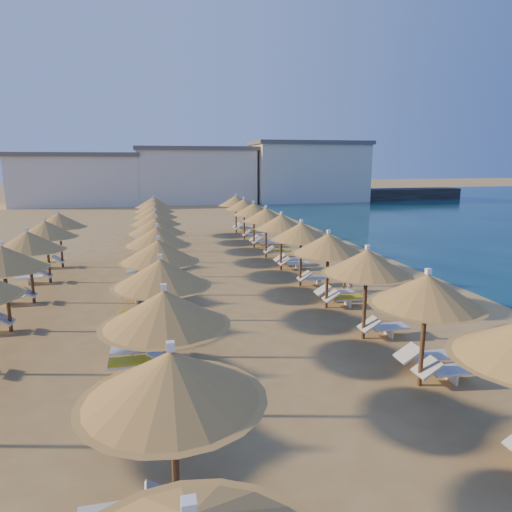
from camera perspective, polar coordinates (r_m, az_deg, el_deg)
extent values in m
plane|color=tan|center=(17.11, -1.08, -7.16)|extent=(220.00, 220.00, 0.00)
cube|color=black|center=(66.94, 13.21, 7.44)|extent=(30.20, 5.98, 1.50)
cube|color=beige|center=(62.52, -21.36, 8.72)|extent=(15.00, 8.00, 6.00)
cube|color=#59514C|center=(62.47, -21.59, 11.69)|extent=(15.60, 8.48, 0.50)
cube|color=beige|center=(62.24, -7.51, 9.78)|extent=(15.00, 8.00, 6.80)
cube|color=#59514C|center=(62.22, -7.61, 13.14)|extent=(15.60, 8.48, 0.50)
cube|color=beige|center=(64.35, 6.54, 10.23)|extent=(15.00, 8.00, 7.60)
cube|color=#59514C|center=(64.37, 6.63, 13.84)|extent=(15.60, 8.48, 0.50)
cylinder|color=brown|center=(12.22, 20.11, -9.94)|extent=(0.12, 0.12, 2.39)
cone|color=#A2782F|center=(11.80, 20.57, -3.94)|extent=(2.61, 2.61, 0.77)
cone|color=#A2782F|center=(11.89, 20.46, -5.44)|extent=(2.81, 2.81, 0.12)
cube|color=white|center=(11.69, 20.73, -1.81)|extent=(0.12, 0.12, 0.14)
cylinder|color=brown|center=(14.81, 13.44, -5.70)|extent=(0.12, 0.12, 2.39)
cone|color=#A2782F|center=(14.47, 13.69, -0.68)|extent=(2.61, 2.61, 0.77)
cone|color=#A2782F|center=(14.54, 13.63, -1.92)|extent=(2.81, 2.81, 0.12)
cube|color=white|center=(14.38, 13.78, 1.08)|extent=(0.12, 0.12, 0.14)
cylinder|color=brown|center=(17.60, 8.88, -2.71)|extent=(0.12, 0.12, 2.39)
cone|color=#A2782F|center=(17.31, 9.02, 1.55)|extent=(2.61, 2.61, 0.77)
cone|color=#A2782F|center=(17.37, 8.98, 0.50)|extent=(2.81, 2.81, 0.12)
cube|color=white|center=(17.24, 9.07, 3.02)|extent=(0.12, 0.12, 0.14)
cylinder|color=brown|center=(20.50, 5.60, -0.54)|extent=(0.12, 0.12, 2.39)
cone|color=#A2782F|center=(20.26, 5.68, 3.13)|extent=(2.61, 2.61, 0.77)
cone|color=#A2782F|center=(20.31, 5.66, 2.23)|extent=(2.81, 2.81, 0.12)
cube|color=white|center=(20.19, 5.70, 4.40)|extent=(0.12, 0.12, 0.14)
cylinder|color=brown|center=(23.47, 3.15, 1.09)|extent=(0.12, 0.12, 2.39)
cone|color=#A2782F|center=(23.26, 3.18, 4.30)|extent=(2.61, 2.61, 0.77)
cone|color=#A2782F|center=(23.31, 3.17, 3.52)|extent=(2.81, 2.81, 0.12)
cube|color=white|center=(23.21, 3.20, 5.41)|extent=(0.12, 0.12, 0.14)
cylinder|color=brown|center=(26.50, 1.25, 2.35)|extent=(0.12, 0.12, 2.39)
cone|color=#A2782F|center=(26.31, 1.26, 5.20)|extent=(2.61, 2.61, 0.77)
cone|color=#A2782F|center=(26.35, 1.26, 4.50)|extent=(2.81, 2.81, 0.12)
cube|color=white|center=(26.26, 1.26, 6.18)|extent=(0.12, 0.12, 0.14)
cylinder|color=brown|center=(29.55, -0.27, 3.35)|extent=(0.12, 0.12, 2.39)
cone|color=#A2782F|center=(29.38, -0.27, 5.91)|extent=(2.61, 2.61, 0.77)
cone|color=#A2782F|center=(29.42, -0.27, 5.28)|extent=(2.81, 2.81, 0.12)
cube|color=white|center=(29.34, -0.27, 6.79)|extent=(0.12, 0.12, 0.14)
cylinder|color=brown|center=(32.63, -1.50, 4.16)|extent=(0.12, 0.12, 2.39)
cone|color=#A2782F|center=(32.48, -1.51, 6.48)|extent=(2.61, 2.61, 0.77)
cone|color=#A2782F|center=(32.51, -1.50, 5.91)|extent=(2.81, 2.81, 0.12)
cube|color=white|center=(32.44, -1.51, 7.27)|extent=(0.12, 0.12, 0.14)
cylinder|color=brown|center=(35.73, -2.51, 4.82)|extent=(0.12, 0.12, 2.39)
cone|color=#A2782F|center=(35.59, -2.53, 6.94)|extent=(2.61, 2.61, 0.77)
cone|color=#A2782F|center=(35.62, -2.53, 6.43)|extent=(2.81, 2.81, 0.12)
cube|color=white|center=(35.55, -2.54, 7.67)|extent=(0.12, 0.12, 0.14)
cube|color=white|center=(4.03, -8.39, -28.69)|extent=(0.12, 0.12, 0.14)
cylinder|color=brown|center=(7.64, -10.10, -23.43)|extent=(0.12, 0.12, 2.39)
cone|color=#A2782F|center=(6.96, -10.50, -14.47)|extent=(2.61, 2.61, 0.77)
cone|color=#A2782F|center=(7.11, -10.40, -16.80)|extent=(2.81, 2.81, 0.12)
cube|color=white|center=(6.77, -10.65, -11.03)|extent=(0.12, 0.12, 0.14)
cylinder|color=brown|center=(10.40, -11.06, -13.33)|extent=(0.12, 0.12, 2.39)
cone|color=#A2782F|center=(9.91, -11.36, -6.37)|extent=(2.61, 2.61, 0.77)
cone|color=#A2782F|center=(10.02, -11.28, -8.12)|extent=(2.81, 2.81, 0.12)
cube|color=white|center=(9.78, -11.47, -3.85)|extent=(0.12, 0.12, 0.14)
cylinder|color=brown|center=(13.35, -11.56, -7.57)|extent=(0.12, 0.12, 2.39)
cone|color=#A2782F|center=(12.97, -11.81, -2.03)|extent=(2.61, 2.61, 0.77)
cone|color=#A2782F|center=(13.05, -11.75, -3.41)|extent=(2.81, 2.81, 0.12)
cube|color=white|center=(12.88, -11.89, -0.08)|extent=(0.12, 0.12, 0.14)
cylinder|color=brown|center=(16.39, -11.88, -3.91)|extent=(0.12, 0.12, 2.39)
cone|color=#A2782F|center=(16.08, -12.08, 0.64)|extent=(2.61, 2.61, 0.77)
cone|color=#A2782F|center=(16.15, -12.03, -0.48)|extent=(2.81, 2.81, 0.12)
cube|color=white|center=(16.00, -12.15, 2.23)|extent=(0.12, 0.12, 0.14)
cylinder|color=brown|center=(19.47, -12.09, -1.41)|extent=(0.12, 0.12, 2.39)
cone|color=#A2782F|center=(19.22, -12.26, 2.44)|extent=(2.61, 2.61, 0.77)
cone|color=#A2782F|center=(19.27, -12.22, 1.49)|extent=(2.81, 2.81, 0.12)
cube|color=white|center=(19.15, -12.32, 3.78)|extent=(0.12, 0.12, 0.14)
cylinder|color=brown|center=(22.58, -12.25, 0.41)|extent=(0.12, 0.12, 2.39)
cone|color=#A2782F|center=(22.36, -12.40, 3.74)|extent=(2.61, 2.61, 0.77)
cone|color=#A2782F|center=(22.41, -12.36, 2.92)|extent=(2.81, 2.81, 0.12)
cube|color=white|center=(22.30, -12.45, 4.89)|extent=(0.12, 0.12, 0.14)
cylinder|color=brown|center=(25.71, -12.36, 1.78)|extent=(0.12, 0.12, 2.39)
cone|color=#A2782F|center=(25.52, -12.50, 4.71)|extent=(2.61, 2.61, 0.77)
cone|color=#A2782F|center=(25.56, -12.46, 4.00)|extent=(2.81, 2.81, 0.12)
cube|color=white|center=(25.47, -12.54, 5.72)|extent=(0.12, 0.12, 0.14)
cylinder|color=brown|center=(28.85, -12.46, 2.86)|extent=(0.12, 0.12, 2.39)
cone|color=#A2782F|center=(28.68, -12.57, 5.47)|extent=(2.61, 2.61, 0.77)
cone|color=#A2782F|center=(28.71, -12.55, 4.83)|extent=(2.81, 2.81, 0.12)
cube|color=white|center=(28.63, -12.62, 6.37)|extent=(0.12, 0.12, 0.14)
cylinder|color=brown|center=(32.00, -12.53, 3.72)|extent=(0.12, 0.12, 2.39)
cone|color=#A2782F|center=(31.84, -12.64, 6.08)|extent=(2.61, 2.61, 0.77)
cone|color=#A2782F|center=(31.87, -12.61, 5.51)|extent=(2.81, 2.81, 0.12)
cube|color=white|center=(31.80, -12.67, 6.89)|extent=(0.12, 0.12, 0.14)
cylinder|color=brown|center=(35.15, -12.59, 4.43)|extent=(0.12, 0.12, 2.39)
cone|color=#A2782F|center=(35.01, -12.69, 6.58)|extent=(2.61, 2.61, 0.77)
cone|color=#A2782F|center=(35.04, -12.67, 6.06)|extent=(2.81, 2.81, 0.12)
cube|color=white|center=(34.97, -12.72, 7.32)|extent=(0.12, 0.12, 0.14)
cylinder|color=brown|center=(17.06, -28.65, -4.52)|extent=(0.12, 0.12, 2.39)
cone|color=#A2782F|center=(16.77, -29.10, -0.16)|extent=(2.61, 2.61, 0.77)
cone|color=#A2782F|center=(16.83, -28.99, -1.24)|extent=(2.81, 2.81, 0.12)
cube|color=white|center=(16.69, -29.25, 1.36)|extent=(0.12, 0.12, 0.14)
cylinder|color=brown|center=(20.04, -26.28, -2.02)|extent=(0.12, 0.12, 2.39)
cone|color=#A2782F|center=(19.79, -26.63, 1.71)|extent=(2.61, 2.61, 0.77)
cone|color=#A2782F|center=(19.84, -26.54, 0.80)|extent=(2.81, 2.81, 0.12)
cube|color=white|center=(19.72, -26.75, 3.01)|extent=(0.12, 0.12, 0.14)
cylinder|color=brown|center=(23.07, -24.53, -0.17)|extent=(0.12, 0.12, 2.39)
cone|color=#A2782F|center=(22.86, -24.81, 3.09)|extent=(2.61, 2.61, 0.77)
cone|color=#A2782F|center=(22.90, -24.74, 2.29)|extent=(2.81, 2.81, 0.12)
cube|color=white|center=(22.80, -24.91, 4.21)|extent=(0.12, 0.12, 0.14)
cylinder|color=brown|center=(26.14, -23.19, 1.25)|extent=(0.12, 0.12, 2.39)
cone|color=#A2782F|center=(25.95, -23.43, 4.13)|extent=(2.61, 2.61, 0.77)
cone|color=#A2782F|center=(25.99, -23.37, 3.43)|extent=(2.81, 2.81, 0.12)
cube|color=white|center=(25.90, -23.51, 5.12)|extent=(0.12, 0.12, 0.14)
cube|color=silver|center=(8.08, -11.40, -27.76)|extent=(0.58, 0.58, 0.40)
cube|color=silver|center=(13.04, 23.24, -12.95)|extent=(1.19, 0.58, 0.06)
cube|color=silver|center=(13.10, 23.18, -13.59)|extent=(0.06, 0.52, 0.32)
cube|color=silver|center=(12.60, 20.61, -12.93)|extent=(0.58, 0.58, 0.40)
cube|color=silver|center=(13.70, 21.01, -11.54)|extent=(1.19, 0.58, 0.06)
cube|color=silver|center=(13.77, 20.96, -12.15)|extent=(0.06, 0.52, 0.32)
cube|color=silver|center=(13.28, 18.45, -11.45)|extent=(0.58, 0.58, 0.40)
cube|color=silver|center=(10.82, -15.86, -17.72)|extent=(1.19, 0.58, 0.06)
cube|color=silver|center=(10.90, -15.82, -18.45)|extent=(0.06, 0.52, 0.32)
cube|color=silver|center=(10.73, -11.95, -16.93)|extent=(0.58, 0.58, 0.40)
cube|color=silver|center=(15.49, 16.30, -8.47)|extent=(1.19, 0.58, 0.06)
cube|color=silver|center=(15.55, 16.27, -9.03)|extent=(0.06, 0.52, 0.32)
cube|color=silver|center=(15.12, 13.96, -8.28)|extent=(0.58, 0.58, 0.40)
cube|color=silver|center=(13.68, -15.25, -11.19)|extent=(1.19, 0.58, 0.06)
cube|color=silver|center=(13.74, -15.21, -11.80)|extent=(0.06, 0.52, 0.32)
cube|color=silver|center=(13.61, -12.25, -10.52)|extent=(0.58, 0.58, 0.40)
cube|color=silver|center=(12.86, -15.39, -12.74)|extent=(1.19, 0.58, 0.06)
cube|color=silver|center=(12.92, -15.35, -13.38)|extent=(0.06, 0.52, 0.32)
cube|color=silver|center=(12.78, -12.18, -12.04)|extent=(0.58, 0.58, 0.40)
cube|color=yellow|center=(12.83, -15.41, -12.52)|extent=(1.14, 0.54, 0.05)
cube|color=silver|center=(18.18, 11.44, -5.19)|extent=(1.19, 0.58, 0.06)
cube|color=silver|center=(18.22, 11.42, -5.67)|extent=(0.06, 0.52, 0.32)
cube|color=silver|center=(17.86, 9.37, -4.94)|extent=(0.58, 0.58, 0.40)
cube|color=yellow|center=(18.16, 11.44, -5.02)|extent=(1.14, 0.54, 0.05)
cube|color=silver|center=(18.96, 10.32, -4.42)|extent=(1.19, 0.58, 0.06)
cube|color=silver|center=(19.01, 10.31, -4.89)|extent=(0.06, 0.52, 0.32)
cube|color=silver|center=(18.66, 8.33, -4.18)|extent=(0.58, 0.58, 0.40)
cube|color=silver|center=(16.66, -14.87, -6.95)|extent=(1.19, 0.58, 0.06)
cube|color=silver|center=(16.71, -14.84, -7.47)|extent=(0.06, 0.52, 0.32)
cube|color=silver|center=(16.60, -12.43, -6.38)|extent=(0.58, 0.58, 0.40)
cube|color=yellow|center=(16.64, -14.88, -6.77)|extent=(1.14, 0.54, 0.05)
cube|color=silver|center=(21.00, 7.88, -2.74)|extent=(1.19, 0.58, 0.06)
cube|color=silver|center=(21.04, 7.87, -3.16)|extent=(0.06, 0.52, 0.32)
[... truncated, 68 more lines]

